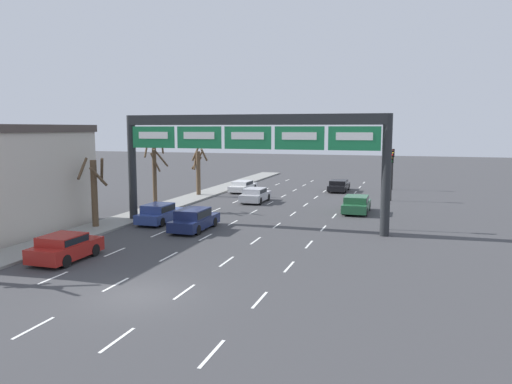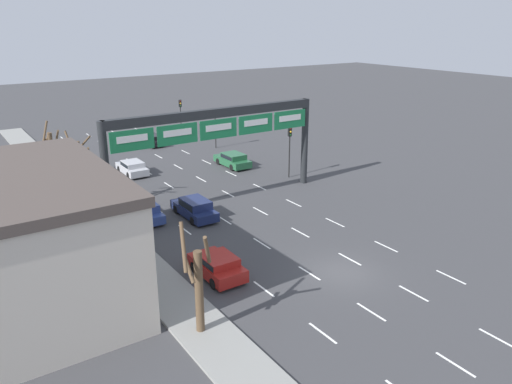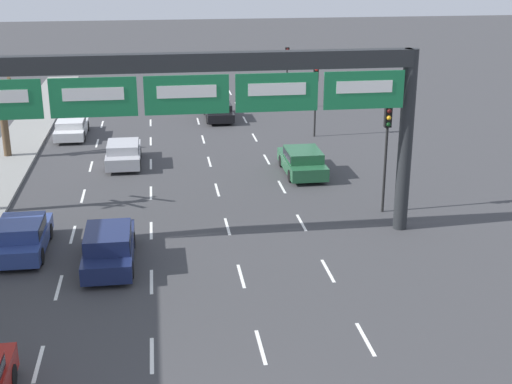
{
  "view_description": "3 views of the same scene",
  "coord_description": "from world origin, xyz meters",
  "px_view_note": "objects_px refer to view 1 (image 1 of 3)",
  "views": [
    {
      "loc": [
        10.52,
        -17.36,
        6.82
      ],
      "look_at": [
        1.13,
        12.73,
        2.76
      ],
      "focal_mm": 35.0,
      "sensor_mm": 36.0,
      "label": 1
    },
    {
      "loc": [
        -19.02,
        -19.21,
        14.33
      ],
      "look_at": [
        0.26,
        9.56,
        2.29
      ],
      "focal_mm": 35.0,
      "sensor_mm": 36.0,
      "label": 2
    },
    {
      "loc": [
        -1.16,
        -12.79,
        11.58
      ],
      "look_at": [
        2.74,
        14.74,
        1.98
      ],
      "focal_mm": 50.0,
      "sensor_mm": 36.0,
      "label": 3
    }
  ],
  "objects_px": {
    "car_green": "(356,204)",
    "traffic_light_near_gantry": "(393,161)",
    "car_silver": "(255,195)",
    "sign_gantry": "(249,141)",
    "car_white": "(243,186)",
    "car_navy": "(194,219)",
    "tree_bare_furthest": "(155,171)",
    "tree_bare_closest": "(94,189)",
    "car_blue": "(159,213)",
    "traffic_light_far_end": "(386,178)",
    "tree_bare_second": "(198,169)",
    "traffic_light_mid_block": "(392,167)",
    "car_red": "(65,247)",
    "car_black": "(339,185)"
  },
  "relations": [
    {
      "from": "sign_gantry",
      "to": "tree_bare_closest",
      "type": "xyz_separation_m",
      "value": [
        -9.91,
        -3.42,
        -3.24
      ]
    },
    {
      "from": "sign_gantry",
      "to": "car_red",
      "type": "height_order",
      "value": "sign_gantry"
    },
    {
      "from": "car_silver",
      "to": "tree_bare_furthest",
      "type": "xyz_separation_m",
      "value": [
        -6.51,
        -6.87,
        2.56
      ]
    },
    {
      "from": "car_black",
      "to": "traffic_light_far_end",
      "type": "relative_size",
      "value": 1.0
    },
    {
      "from": "car_navy",
      "to": "car_black",
      "type": "relative_size",
      "value": 0.96
    },
    {
      "from": "car_green",
      "to": "traffic_light_near_gantry",
      "type": "xyz_separation_m",
      "value": [
        2.16,
        16.47,
        2.49
      ]
    },
    {
      "from": "car_blue",
      "to": "traffic_light_far_end",
      "type": "relative_size",
      "value": 0.87
    },
    {
      "from": "sign_gantry",
      "to": "traffic_light_mid_block",
      "type": "xyz_separation_m",
      "value": [
        8.8,
        16.0,
        -2.74
      ]
    },
    {
      "from": "car_white",
      "to": "tree_bare_closest",
      "type": "bearing_deg",
      "value": -98.66
    },
    {
      "from": "car_blue",
      "to": "car_black",
      "type": "relative_size",
      "value": 0.87
    },
    {
      "from": "car_black",
      "to": "tree_bare_closest",
      "type": "height_order",
      "value": "tree_bare_closest"
    },
    {
      "from": "traffic_light_far_end",
      "to": "tree_bare_second",
      "type": "xyz_separation_m",
      "value": [
        -18.79,
        11.66,
        -0.72
      ]
    },
    {
      "from": "car_silver",
      "to": "traffic_light_near_gantry",
      "type": "height_order",
      "value": "traffic_light_near_gantry"
    },
    {
      "from": "car_blue",
      "to": "car_green",
      "type": "distance_m",
      "value": 15.73
    },
    {
      "from": "tree_bare_closest",
      "to": "tree_bare_second",
      "type": "xyz_separation_m",
      "value": [
        0.05,
        17.15,
        0.05
      ]
    },
    {
      "from": "traffic_light_near_gantry",
      "to": "tree_bare_furthest",
      "type": "height_order",
      "value": "tree_bare_furthest"
    },
    {
      "from": "car_navy",
      "to": "car_silver",
      "type": "bearing_deg",
      "value": 89.61
    },
    {
      "from": "car_navy",
      "to": "tree_bare_second",
      "type": "bearing_deg",
      "value": 112.85
    },
    {
      "from": "car_red",
      "to": "traffic_light_mid_block",
      "type": "bearing_deg",
      "value": 60.71
    },
    {
      "from": "car_green",
      "to": "traffic_light_near_gantry",
      "type": "height_order",
      "value": "traffic_light_near_gantry"
    },
    {
      "from": "sign_gantry",
      "to": "car_blue",
      "type": "relative_size",
      "value": 4.39
    },
    {
      "from": "car_black",
      "to": "traffic_light_mid_block",
      "type": "xyz_separation_m",
      "value": [
        5.68,
        -5.77,
        2.53
      ]
    },
    {
      "from": "traffic_light_far_end",
      "to": "car_silver",
      "type": "bearing_deg",
      "value": 142.41
    },
    {
      "from": "car_white",
      "to": "tree_bare_second",
      "type": "height_order",
      "value": "tree_bare_second"
    },
    {
      "from": "car_red",
      "to": "tree_bare_second",
      "type": "height_order",
      "value": "tree_bare_second"
    },
    {
      "from": "car_white",
      "to": "traffic_light_near_gantry",
      "type": "xyz_separation_m",
      "value": [
        15.22,
        6.64,
        2.58
      ]
    },
    {
      "from": "tree_bare_closest",
      "to": "car_green",
      "type": "bearing_deg",
      "value": 35.59
    },
    {
      "from": "tree_bare_furthest",
      "to": "sign_gantry",
      "type": "bearing_deg",
      "value": -24.98
    },
    {
      "from": "car_silver",
      "to": "car_blue",
      "type": "relative_size",
      "value": 1.01
    },
    {
      "from": "car_navy",
      "to": "traffic_light_near_gantry",
      "type": "distance_m",
      "value": 29.35
    },
    {
      "from": "car_blue",
      "to": "traffic_light_far_end",
      "type": "bearing_deg",
      "value": 9.15
    },
    {
      "from": "car_blue",
      "to": "tree_bare_second",
      "type": "distance_m",
      "value": 14.66
    },
    {
      "from": "car_green",
      "to": "car_white",
      "type": "relative_size",
      "value": 0.97
    },
    {
      "from": "car_blue",
      "to": "car_green",
      "type": "bearing_deg",
      "value": 33.61
    },
    {
      "from": "car_blue",
      "to": "traffic_light_near_gantry",
      "type": "xyz_separation_m",
      "value": [
        15.26,
        25.18,
        2.49
      ]
    },
    {
      "from": "car_silver",
      "to": "car_blue",
      "type": "xyz_separation_m",
      "value": [
        -3.55,
        -11.79,
        0.04
      ]
    },
    {
      "from": "car_green",
      "to": "traffic_light_mid_block",
      "type": "distance_m",
      "value": 8.45
    },
    {
      "from": "sign_gantry",
      "to": "car_red",
      "type": "relative_size",
      "value": 4.74
    },
    {
      "from": "car_blue",
      "to": "car_green",
      "type": "xyz_separation_m",
      "value": [
        13.1,
        8.71,
        -0.01
      ]
    },
    {
      "from": "traffic_light_mid_block",
      "to": "traffic_light_far_end",
      "type": "distance_m",
      "value": 13.93
    },
    {
      "from": "car_silver",
      "to": "tree_bare_closest",
      "type": "bearing_deg",
      "value": -114.66
    },
    {
      "from": "tree_bare_furthest",
      "to": "traffic_light_far_end",
      "type": "bearing_deg",
      "value": -7.4
    },
    {
      "from": "car_silver",
      "to": "sign_gantry",
      "type": "bearing_deg",
      "value": -74.6
    },
    {
      "from": "sign_gantry",
      "to": "traffic_light_near_gantry",
      "type": "height_order",
      "value": "sign_gantry"
    },
    {
      "from": "car_silver",
      "to": "car_navy",
      "type": "relative_size",
      "value": 0.92
    },
    {
      "from": "car_blue",
      "to": "car_silver",
      "type": "bearing_deg",
      "value": 73.24
    },
    {
      "from": "car_silver",
      "to": "car_green",
      "type": "bearing_deg",
      "value": -17.91
    },
    {
      "from": "car_silver",
      "to": "traffic_light_far_end",
      "type": "height_order",
      "value": "traffic_light_far_end"
    },
    {
      "from": "car_silver",
      "to": "tree_bare_second",
      "type": "distance_m",
      "value": 7.43
    },
    {
      "from": "sign_gantry",
      "to": "car_black",
      "type": "height_order",
      "value": "sign_gantry"
    }
  ]
}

